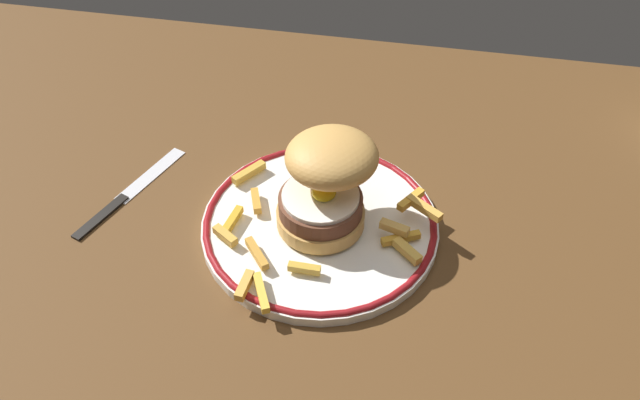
# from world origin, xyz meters

# --- Properties ---
(ground_plane) EXTENTS (1.38, 0.80, 0.04)m
(ground_plane) POSITION_xyz_m (0.00, 0.00, -0.02)
(ground_plane) COLOR brown
(dinner_plate) EXTENTS (0.27, 0.27, 0.02)m
(dinner_plate) POSITION_xyz_m (-0.03, -0.02, 0.01)
(dinner_plate) COLOR white
(dinner_plate) RESTS_ON ground_plane
(burger) EXTENTS (0.14, 0.14, 0.10)m
(burger) POSITION_xyz_m (-0.03, -0.01, 0.07)
(burger) COLOR tan
(burger) RESTS_ON dinner_plate
(fries_pile) EXTENTS (0.25, 0.21, 0.03)m
(fries_pile) POSITION_xyz_m (-0.04, -0.04, 0.02)
(fries_pile) COLOR #E8B549
(fries_pile) RESTS_ON dinner_plate
(knife) EXTENTS (0.08, 0.17, 0.01)m
(knife) POSITION_xyz_m (-0.27, -0.01, 0.00)
(knife) COLOR black
(knife) RESTS_ON ground_plane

